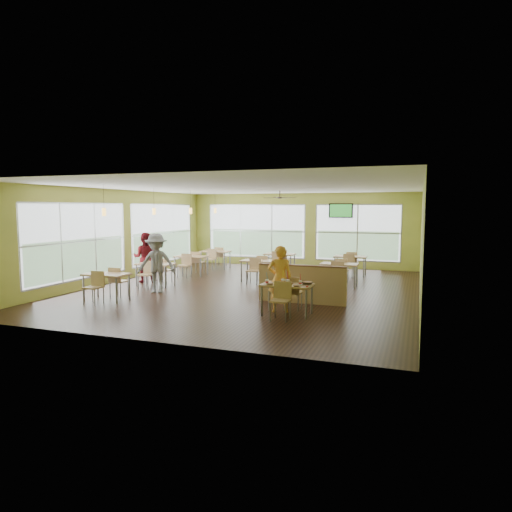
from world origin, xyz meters
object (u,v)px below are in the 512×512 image
Objects in this scene: main_table at (287,289)px; food_basket at (307,283)px; half_wall_divider at (302,284)px; man_plaid at (280,279)px.

main_table reaches higher than food_basket.
half_wall_divider is 1.46× the size of man_plaid.
half_wall_divider is at bearing -120.19° from man_plaid.
main_table is 5.59× the size of food_basket.
man_plaid is at bearing 135.19° from main_table.
food_basket is (0.72, -0.13, -0.04)m from man_plaid.
man_plaid is at bearing -102.22° from half_wall_divider.
food_basket is at bearing -70.86° from half_wall_divider.
main_table is 0.92× the size of man_plaid.
half_wall_divider is 1.42m from food_basket.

